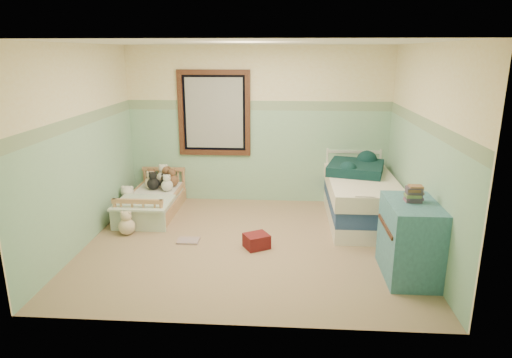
# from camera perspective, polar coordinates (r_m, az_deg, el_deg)

# --- Properties ---
(floor) EXTENTS (4.20, 3.60, 0.02)m
(floor) POSITION_cam_1_polar(r_m,az_deg,el_deg) (5.89, -0.89, -8.30)
(floor) COLOR #83674F
(floor) RESTS_ON ground
(ceiling) EXTENTS (4.20, 3.60, 0.02)m
(ceiling) POSITION_cam_1_polar(r_m,az_deg,el_deg) (5.37, -1.01, 17.04)
(ceiling) COLOR white
(ceiling) RESTS_ON wall_back
(wall_back) EXTENTS (4.20, 0.04, 2.50)m
(wall_back) POSITION_cam_1_polar(r_m,az_deg,el_deg) (7.26, 0.25, 6.77)
(wall_back) COLOR beige
(wall_back) RESTS_ON floor
(wall_front) EXTENTS (4.20, 0.04, 2.50)m
(wall_front) POSITION_cam_1_polar(r_m,az_deg,el_deg) (3.76, -3.25, -2.01)
(wall_front) COLOR beige
(wall_front) RESTS_ON floor
(wall_left) EXTENTS (0.04, 3.60, 2.50)m
(wall_left) POSITION_cam_1_polar(r_m,az_deg,el_deg) (6.04, -21.27, 3.81)
(wall_left) COLOR beige
(wall_left) RESTS_ON floor
(wall_right) EXTENTS (0.04, 3.60, 2.50)m
(wall_right) POSITION_cam_1_polar(r_m,az_deg,el_deg) (5.71, 20.58, 3.24)
(wall_right) COLOR beige
(wall_right) RESTS_ON floor
(wainscot_mint) EXTENTS (4.20, 0.01, 1.50)m
(wainscot_mint) POSITION_cam_1_polar(r_m,az_deg,el_deg) (7.34, 0.24, 2.89)
(wainscot_mint) COLOR #88B592
(wainscot_mint) RESTS_ON floor
(border_strip) EXTENTS (4.20, 0.01, 0.15)m
(border_strip) POSITION_cam_1_polar(r_m,az_deg,el_deg) (7.20, 0.25, 9.30)
(border_strip) COLOR #44724B
(border_strip) RESTS_ON wall_back
(window_frame) EXTENTS (1.16, 0.06, 1.36)m
(window_frame) POSITION_cam_1_polar(r_m,az_deg,el_deg) (7.26, -5.34, 8.31)
(window_frame) COLOR black
(window_frame) RESTS_ON wall_back
(window_blinds) EXTENTS (0.92, 0.01, 1.12)m
(window_blinds) POSITION_cam_1_polar(r_m,az_deg,el_deg) (7.27, -5.33, 8.32)
(window_blinds) COLOR beige
(window_blinds) RESTS_ON window_frame
(toddler_bed_frame) EXTENTS (0.72, 1.43, 0.18)m
(toddler_bed_frame) POSITION_cam_1_polar(r_m,az_deg,el_deg) (7.10, -12.91, -3.51)
(toddler_bed_frame) COLOR tan
(toddler_bed_frame) RESTS_ON floor
(toddler_mattress) EXTENTS (0.65, 1.37, 0.12)m
(toddler_mattress) POSITION_cam_1_polar(r_m,az_deg,el_deg) (7.05, -12.98, -2.35)
(toddler_mattress) COLOR silver
(toddler_mattress) RESTS_ON toddler_bed_frame
(patchwork_quilt) EXTENTS (0.78, 0.72, 0.03)m
(patchwork_quilt) POSITION_cam_1_polar(r_m,az_deg,el_deg) (6.62, -14.11, -2.93)
(patchwork_quilt) COLOR #93B4DA
(patchwork_quilt) RESTS_ON toddler_mattress
(plush_bed_brown) EXTENTS (0.18, 0.18, 0.18)m
(plush_bed_brown) POSITION_cam_1_polar(r_m,az_deg,el_deg) (7.51, -13.08, -0.02)
(plush_bed_brown) COLOR brown
(plush_bed_brown) RESTS_ON toddler_mattress
(plush_bed_white) EXTENTS (0.23, 0.23, 0.23)m
(plush_bed_white) POSITION_cam_1_polar(r_m,az_deg,el_deg) (7.44, -11.62, 0.14)
(plush_bed_white) COLOR silver
(plush_bed_white) RESTS_ON toddler_mattress
(plush_bed_tan) EXTENTS (0.19, 0.19, 0.19)m
(plush_bed_tan) POSITION_cam_1_polar(r_m,az_deg,el_deg) (7.29, -13.19, -0.47)
(plush_bed_tan) COLOR beige
(plush_bed_tan) RESTS_ON toddler_mattress
(plush_bed_dark) EXTENTS (0.17, 0.17, 0.17)m
(plush_bed_dark) POSITION_cam_1_polar(r_m,az_deg,el_deg) (7.23, -11.44, -0.59)
(plush_bed_dark) COLOR black
(plush_bed_dark) RESTS_ON toddler_mattress
(plush_floor_cream) EXTENTS (0.29, 0.29, 0.29)m
(plush_floor_cream) POSITION_cam_1_polar(r_m,az_deg,el_deg) (7.19, -15.89, -3.02)
(plush_floor_cream) COLOR white
(plush_floor_cream) RESTS_ON floor
(plush_floor_tan) EXTENTS (0.23, 0.23, 0.23)m
(plush_floor_tan) POSITION_cam_1_polar(r_m,az_deg,el_deg) (6.37, -16.07, -5.82)
(plush_floor_tan) COLOR beige
(plush_floor_tan) RESTS_ON floor
(twin_bed_frame) EXTENTS (0.91, 1.81, 0.22)m
(twin_bed_frame) POSITION_cam_1_polar(r_m,az_deg,el_deg) (6.76, 13.01, -4.34)
(twin_bed_frame) COLOR white
(twin_bed_frame) RESTS_ON floor
(twin_boxspring) EXTENTS (0.91, 1.81, 0.22)m
(twin_boxspring) POSITION_cam_1_polar(r_m,az_deg,el_deg) (6.69, 13.13, -2.57)
(twin_boxspring) COLOR navy
(twin_boxspring) RESTS_ON twin_bed_frame
(twin_mattress) EXTENTS (0.94, 1.85, 0.22)m
(twin_mattress) POSITION_cam_1_polar(r_m,az_deg,el_deg) (6.63, 13.25, -0.77)
(twin_mattress) COLOR beige
(twin_mattress) RESTS_ON twin_boxspring
(teal_blanket) EXTENTS (0.95, 0.98, 0.14)m
(teal_blanket) POSITION_cam_1_polar(r_m,az_deg,el_deg) (6.86, 12.55, 1.40)
(teal_blanket) COLOR #0F3031
(teal_blanket) RESTS_ON twin_mattress
(dresser) EXTENTS (0.53, 0.85, 0.85)m
(dresser) POSITION_cam_1_polar(r_m,az_deg,el_deg) (5.21, 18.96, -7.31)
(dresser) COLOR #386376
(dresser) RESTS_ON floor
(book_stack) EXTENTS (0.17, 0.13, 0.16)m
(book_stack) POSITION_cam_1_polar(r_m,az_deg,el_deg) (5.07, 19.38, -1.87)
(book_stack) COLOR brown
(book_stack) RESTS_ON dresser
(red_pillow) EXTENTS (0.38, 0.36, 0.18)m
(red_pillow) POSITION_cam_1_polar(r_m,az_deg,el_deg) (5.74, 0.07, -7.87)
(red_pillow) COLOR #980B0C
(red_pillow) RESTS_ON floor
(floor_book) EXTENTS (0.28, 0.22, 0.03)m
(floor_book) POSITION_cam_1_polar(r_m,az_deg,el_deg) (6.00, -8.59, -7.75)
(floor_book) COLOR orange
(floor_book) RESTS_ON floor
(extra_plush_0) EXTENTS (0.20, 0.20, 0.20)m
(extra_plush_0) POSITION_cam_1_polar(r_m,az_deg,el_deg) (7.22, -12.90, -0.58)
(extra_plush_0) COLOR black
(extra_plush_0) RESTS_ON toddler_mattress
(extra_plush_1) EXTENTS (0.20, 0.20, 0.20)m
(extra_plush_1) POSITION_cam_1_polar(r_m,az_deg,el_deg) (7.33, -10.59, -0.20)
(extra_plush_1) COLOR brown
(extra_plush_1) RESTS_ON toddler_mattress
(extra_plush_2) EXTENTS (0.22, 0.22, 0.22)m
(extra_plush_2) POSITION_cam_1_polar(r_m,az_deg,el_deg) (7.40, -11.28, -0.01)
(extra_plush_2) COLOR brown
(extra_plush_2) RESTS_ON toddler_mattress
(extra_plush_3) EXTENTS (0.18, 0.18, 0.18)m
(extra_plush_3) POSITION_cam_1_polar(r_m,az_deg,el_deg) (7.10, -11.21, -0.83)
(extra_plush_3) COLOR silver
(extra_plush_3) RESTS_ON toddler_mattress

